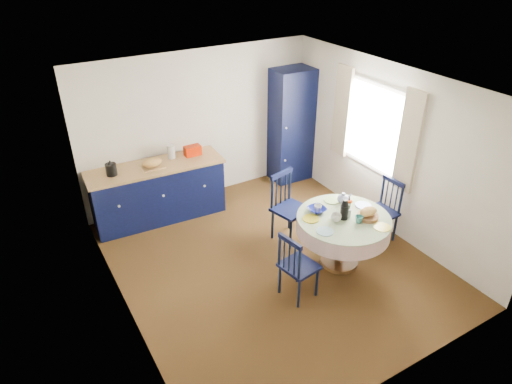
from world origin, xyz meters
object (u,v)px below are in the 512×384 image
at_px(chair_right, 383,210).
at_px(mug_c, 346,200).
at_px(mug_b, 359,219).
at_px(chair_left, 297,266).
at_px(mug_a, 336,218).
at_px(cobalt_bowl, 317,210).
at_px(chair_far, 288,207).
at_px(mug_d, 318,208).
at_px(kitchen_counter, 158,191).
at_px(pantry_cabinet, 291,126).
at_px(dining_table, 343,225).

relative_size(chair_right, mug_c, 8.62).
relative_size(chair_right, mug_b, 8.95).
relative_size(chair_left, mug_a, 7.02).
bearing_deg(cobalt_bowl, chair_far, 94.87).
height_order(chair_far, mug_d, chair_far).
bearing_deg(mug_c, cobalt_bowl, 177.97).
xyz_separation_m(chair_left, mug_c, (1.18, 0.51, 0.32)).
relative_size(kitchen_counter, mug_c, 19.16).
height_order(chair_far, mug_b, chair_far).
distance_m(pantry_cabinet, mug_d, 2.45).
xyz_separation_m(mug_d, cobalt_bowl, (-0.01, 0.00, -0.02)).
height_order(mug_b, cobalt_bowl, mug_b).
bearing_deg(pantry_cabinet, dining_table, -107.37).
bearing_deg(mug_c, chair_left, -156.50).
bearing_deg(pantry_cabinet, mug_d, -114.44).
bearing_deg(mug_b, pantry_cabinet, 73.91).
bearing_deg(mug_d, dining_table, -54.35).
xyz_separation_m(kitchen_counter, pantry_cabinet, (2.58, 0.10, 0.54)).
distance_m(mug_c, cobalt_bowl, 0.50).
bearing_deg(dining_table, chair_left, -165.95).
distance_m(mug_d, cobalt_bowl, 0.02).
distance_m(dining_table, chair_left, 0.95).
xyz_separation_m(pantry_cabinet, chair_left, (-1.76, -2.72, -0.55)).
xyz_separation_m(mug_a, mug_c, (0.42, 0.30, -0.01)).
bearing_deg(dining_table, cobalt_bowl, 126.62).
bearing_deg(mug_b, dining_table, 112.27).
bearing_deg(chair_right, cobalt_bowl, -99.85).
height_order(dining_table, cobalt_bowl, dining_table).
height_order(kitchen_counter, mug_b, kitchen_counter).
height_order(dining_table, mug_b, dining_table).
height_order(mug_d, cobalt_bowl, mug_d).
bearing_deg(chair_right, mug_d, -99.76).
distance_m(mug_a, cobalt_bowl, 0.32).
xyz_separation_m(chair_far, chair_right, (1.18, -0.72, -0.05)).
xyz_separation_m(chair_far, mug_d, (0.06, -0.59, 0.27)).
distance_m(mug_a, mug_c, 0.52).
relative_size(dining_table, cobalt_bowl, 5.19).
bearing_deg(cobalt_bowl, kitchen_counter, 125.74).
bearing_deg(chair_far, kitchen_counter, 119.96).
relative_size(dining_table, mug_b, 11.71).
relative_size(chair_left, chair_far, 0.89).
xyz_separation_m(chair_right, mug_b, (-0.83, -0.36, 0.32)).
height_order(dining_table, chair_right, dining_table).
relative_size(pantry_cabinet, chair_right, 2.14).
relative_size(pantry_cabinet, mug_a, 15.26).
distance_m(chair_far, mug_b, 1.17).
bearing_deg(dining_table, chair_far, 107.11).
bearing_deg(mug_c, pantry_cabinet, 75.26).
bearing_deg(mug_b, cobalt_bowl, 121.60).
xyz_separation_m(chair_right, mug_d, (-1.12, 0.13, 0.32)).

